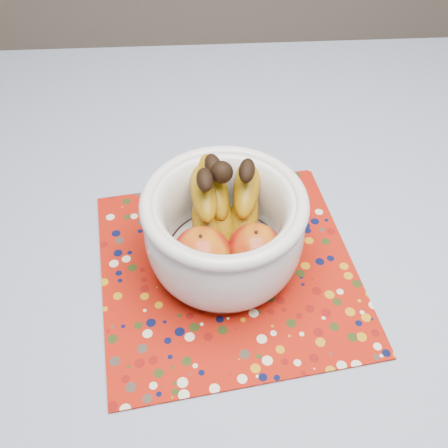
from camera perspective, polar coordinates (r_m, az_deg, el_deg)
The scene contains 4 objects.
table at distance 0.89m, azimuth 7.68°, elevation -7.47°, with size 1.20×1.20×0.75m.
tablecloth at distance 0.82m, azimuth 8.25°, elevation -4.24°, with size 1.32×1.32×0.01m, color slate.
placemat at distance 0.80m, azimuth 0.46°, elevation -4.93°, with size 0.38×0.38×0.00m, color #971308.
fruit_bowl at distance 0.75m, azimuth 0.02°, elevation 0.10°, with size 0.23×0.24×0.17m.
Camera 1 is at (-0.15, -0.49, 1.40)m, focal length 42.00 mm.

